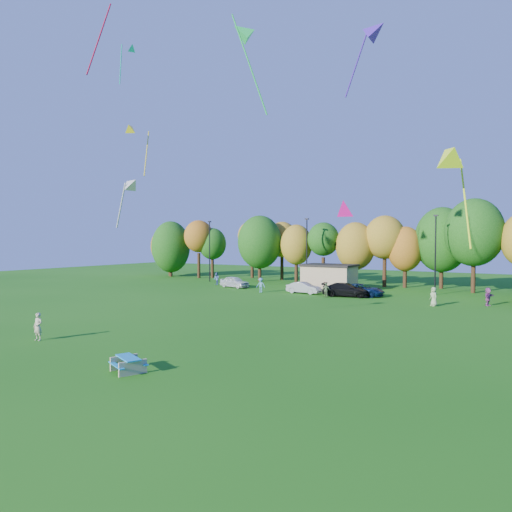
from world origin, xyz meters
The scene contains 22 objects.
ground centered at (0.00, 0.00, 0.00)m, with size 160.00×160.00×0.00m, color #19600F.
tree_line centered at (-1.03, 45.51, 5.91)m, with size 93.57×10.55×11.15m.
lamp_posts centered at (2.00, 40.00, 4.90)m, with size 64.50×0.25×9.09m.
utility_building centered at (-10.00, 38.00, 1.64)m, with size 6.30×4.30×3.25m.
picnic_table centered at (-4.66, 0.46, 0.42)m, with size 2.06×1.91×0.72m.
kite_flyer centered at (-14.57, 2.29, 0.86)m, with size 0.63×0.41×1.73m, color beige.
car_a centered at (-21.97, 34.83, 0.73)m, with size 1.73×4.31×1.47m, color white.
car_b centered at (-11.34, 33.55, 0.67)m, with size 1.41×4.04×1.33m, color #A0A0A5.
car_c centered at (-4.73, 34.57, 0.69)m, with size 2.29×4.96×1.38m, color #0C2049.
car_d centered at (-6.04, 33.24, 0.76)m, with size 2.12×5.21×1.51m, color black.
far_person_0 centered at (7.90, 33.58, 0.87)m, with size 1.61×0.51×1.74m, color #9F428E.
far_person_1 centered at (-25.98, 36.27, 0.87)m, with size 0.84×0.66×1.74m, color #506EB1.
far_person_3 centered at (-7.71, 31.60, 0.77)m, with size 0.90×0.38×1.54m, color #688652.
far_person_4 centered at (-16.18, 31.85, 0.87)m, with size 1.12×0.65×1.74m, color teal.
far_person_5 centered at (3.53, 30.74, 0.90)m, with size 0.88×0.57×1.79m, color #91A671.
kite_0 centered at (-10.19, 6.00, 9.75)m, with size 2.14×1.16×3.42m.
kite_6 centered at (-6.66, 13.29, 21.16)m, with size 3.74×3.44×7.44m.
kite_9 centered at (4.72, 3.85, 7.63)m, with size 0.92×1.17×1.09m.
kite_10 centered at (-21.89, 17.05, 16.94)m, with size 2.05×3.05×5.37m.
kite_11 centered at (7.90, 9.59, 10.35)m, with size 2.16×3.37×5.59m.
kite_12 centered at (-25.46, 20.47, 26.66)m, with size 2.44×1.75×4.31m.
kite_15 centered at (3.25, 12.74, 18.74)m, with size 2.76×1.28×4.54m.
Camera 1 is at (11.61, -14.55, 6.23)m, focal length 32.00 mm.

